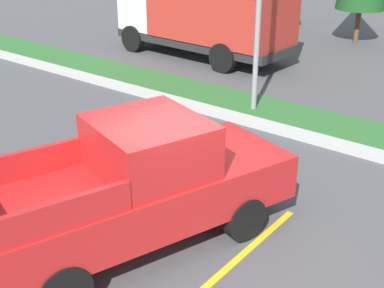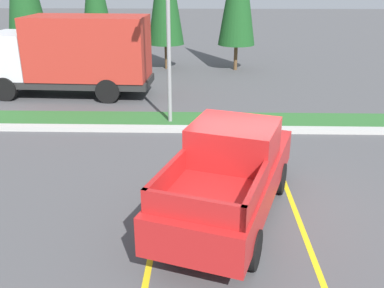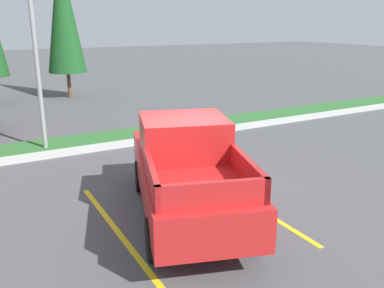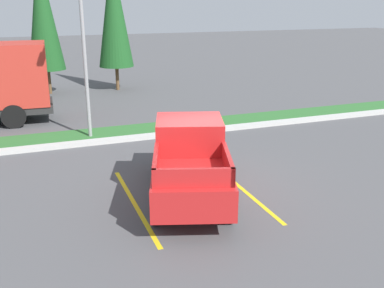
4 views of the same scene
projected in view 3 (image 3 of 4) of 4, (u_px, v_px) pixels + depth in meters
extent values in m
plane|color=#4C4C4F|center=(191.00, 201.00, 9.55)|extent=(120.00, 120.00, 0.00)
cube|color=yellow|center=(118.00, 232.00, 8.15)|extent=(0.12, 4.80, 0.01)
cube|color=yellow|center=(245.00, 200.00, 9.59)|extent=(0.12, 4.80, 0.01)
cube|color=#B2B2AD|center=(119.00, 144.00, 13.72)|extent=(56.00, 0.40, 0.15)
cube|color=#2D662D|center=(108.00, 138.00, 14.65)|extent=(56.00, 1.80, 0.06)
cylinder|color=black|center=(141.00, 176.00, 10.07)|extent=(0.50, 0.81, 0.76)
cylinder|color=black|center=(209.00, 171.00, 10.38)|extent=(0.50, 0.81, 0.76)
cylinder|color=black|center=(154.00, 239.00, 7.15)|extent=(0.50, 0.81, 0.76)
cylinder|color=black|center=(248.00, 230.00, 7.46)|extent=(0.50, 0.81, 0.76)
cube|color=red|center=(186.00, 177.00, 8.62)|extent=(3.43, 5.53, 0.76)
cube|color=red|center=(184.00, 137.00, 8.67)|extent=(2.17, 2.07, 0.84)
cube|color=#2D3842|center=(178.00, 125.00, 9.43)|extent=(1.56, 0.56, 0.63)
cube|color=red|center=(152.00, 178.00, 6.93)|extent=(0.69, 1.84, 0.44)
cube|color=red|center=(248.00, 171.00, 7.24)|extent=(0.69, 1.84, 0.44)
cube|color=red|center=(214.00, 195.00, 6.24)|extent=(1.74, 0.66, 0.44)
cube|color=silver|center=(170.00, 152.00, 11.09)|extent=(1.77, 0.71, 0.28)
cylinder|color=gray|center=(35.00, 48.00, 12.55)|extent=(0.14, 0.14, 6.46)
cylinder|color=brown|center=(69.00, 85.00, 22.45)|extent=(0.20, 0.20, 1.39)
cone|color=#194C1E|center=(63.00, 11.00, 21.34)|extent=(2.01, 2.01, 6.34)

